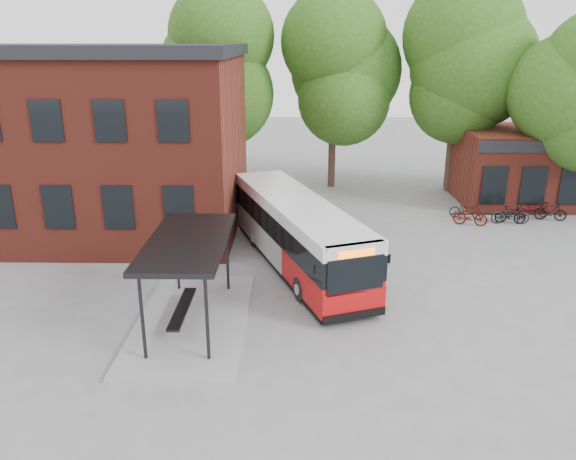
{
  "coord_description": "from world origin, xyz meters",
  "views": [
    {
      "loc": [
        -1.12,
        -17.21,
        8.7
      ],
      "look_at": [
        -1.45,
        2.49,
        2.0
      ],
      "focal_mm": 35.0,
      "sensor_mm": 36.0,
      "label": 1
    }
  ],
  "objects_px": {
    "bicycle_1": "(471,216)",
    "bicycle_6": "(534,209)",
    "bus_shelter": "(190,281)",
    "bicycle_4": "(510,215)",
    "bicycle_7": "(551,212)",
    "bicycle_3": "(510,215)",
    "bicycle_2": "(467,210)",
    "city_bus": "(297,234)"
  },
  "relations": [
    {
      "from": "bicycle_1",
      "to": "bicycle_6",
      "type": "height_order",
      "value": "bicycle_1"
    },
    {
      "from": "bicycle_7",
      "to": "bicycle_6",
      "type": "bearing_deg",
      "value": 66.76
    },
    {
      "from": "bus_shelter",
      "to": "bicycle_6",
      "type": "height_order",
      "value": "bus_shelter"
    },
    {
      "from": "bicycle_7",
      "to": "bicycle_4",
      "type": "bearing_deg",
      "value": 120.89
    },
    {
      "from": "city_bus",
      "to": "bicycle_4",
      "type": "xyz_separation_m",
      "value": [
        10.58,
        5.6,
        -0.88
      ]
    },
    {
      "from": "bicycle_1",
      "to": "bicycle_2",
      "type": "bearing_deg",
      "value": 9.27
    },
    {
      "from": "bicycle_6",
      "to": "bicycle_7",
      "type": "distance_m",
      "value": 0.82
    },
    {
      "from": "bus_shelter",
      "to": "bicycle_4",
      "type": "height_order",
      "value": "bus_shelter"
    },
    {
      "from": "bicycle_4",
      "to": "bicycle_2",
      "type": "bearing_deg",
      "value": 69.53
    },
    {
      "from": "bus_shelter",
      "to": "bicycle_1",
      "type": "bearing_deg",
      "value": 40.69
    },
    {
      "from": "bus_shelter",
      "to": "city_bus",
      "type": "xyz_separation_m",
      "value": [
        3.38,
        4.91,
        -0.08
      ]
    },
    {
      "from": "bicycle_2",
      "to": "bus_shelter",
      "type": "bearing_deg",
      "value": 151.94
    },
    {
      "from": "city_bus",
      "to": "bicycle_1",
      "type": "xyz_separation_m",
      "value": [
        8.54,
        5.34,
        -0.88
      ]
    },
    {
      "from": "bicycle_2",
      "to": "bicycle_6",
      "type": "height_order",
      "value": "bicycle_2"
    },
    {
      "from": "bicycle_1",
      "to": "bicycle_3",
      "type": "bearing_deg",
      "value": -64.26
    },
    {
      "from": "bicycle_3",
      "to": "bicycle_7",
      "type": "xyz_separation_m",
      "value": [
        2.21,
        0.53,
        0.02
      ]
    },
    {
      "from": "bicycle_4",
      "to": "bus_shelter",
      "type": "bearing_deg",
      "value": 130.63
    },
    {
      "from": "bicycle_7",
      "to": "bicycle_3",
      "type": "bearing_deg",
      "value": 118.93
    },
    {
      "from": "bicycle_1",
      "to": "bicycle_7",
      "type": "xyz_separation_m",
      "value": [
        4.29,
        0.88,
        -0.02
      ]
    },
    {
      "from": "bus_shelter",
      "to": "bicycle_4",
      "type": "bearing_deg",
      "value": 36.98
    },
    {
      "from": "bicycle_3",
      "to": "bicycle_4",
      "type": "distance_m",
      "value": 0.11
    },
    {
      "from": "bus_shelter",
      "to": "city_bus",
      "type": "distance_m",
      "value": 5.96
    },
    {
      "from": "city_bus",
      "to": "bicycle_6",
      "type": "distance_m",
      "value": 13.95
    },
    {
      "from": "city_bus",
      "to": "bicycle_6",
      "type": "xyz_separation_m",
      "value": [
        12.19,
        6.73,
        -0.93
      ]
    },
    {
      "from": "bicycle_3",
      "to": "bus_shelter",
      "type": "bearing_deg",
      "value": 136.31
    },
    {
      "from": "bicycle_7",
      "to": "city_bus",
      "type": "bearing_deg",
      "value": 131.39
    },
    {
      "from": "bicycle_1",
      "to": "bus_shelter",
      "type": "bearing_deg",
      "value": 146.79
    },
    {
      "from": "bicycle_3",
      "to": "bicycle_6",
      "type": "distance_m",
      "value": 1.88
    },
    {
      "from": "city_bus",
      "to": "bicycle_1",
      "type": "height_order",
      "value": "city_bus"
    },
    {
      "from": "bicycle_6",
      "to": "bicycle_1",
      "type": "bearing_deg",
      "value": 108.52
    },
    {
      "from": "city_bus",
      "to": "bicycle_4",
      "type": "relative_size",
      "value": 5.82
    },
    {
      "from": "bus_shelter",
      "to": "bicycle_7",
      "type": "xyz_separation_m",
      "value": [
        16.2,
        11.12,
        -0.99
      ]
    },
    {
      "from": "bus_shelter",
      "to": "bicycle_4",
      "type": "distance_m",
      "value": 17.49
    },
    {
      "from": "bicycle_4",
      "to": "bicycle_7",
      "type": "xyz_separation_m",
      "value": [
        2.25,
        0.62,
        -0.02
      ]
    },
    {
      "from": "bus_shelter",
      "to": "bicycle_7",
      "type": "distance_m",
      "value": 19.68
    },
    {
      "from": "city_bus",
      "to": "bicycle_3",
      "type": "xyz_separation_m",
      "value": [
        10.61,
        5.69,
        -0.93
      ]
    },
    {
      "from": "city_bus",
      "to": "bicycle_2",
      "type": "height_order",
      "value": "city_bus"
    },
    {
      "from": "bicycle_1",
      "to": "bicycle_7",
      "type": "relative_size",
      "value": 1.05
    },
    {
      "from": "bus_shelter",
      "to": "bicycle_2",
      "type": "relative_size",
      "value": 4.08
    },
    {
      "from": "bicycle_3",
      "to": "bicycle_4",
      "type": "xyz_separation_m",
      "value": [
        -0.04,
        -0.09,
        0.04
      ]
    },
    {
      "from": "city_bus",
      "to": "bicycle_3",
      "type": "distance_m",
      "value": 12.08
    },
    {
      "from": "city_bus",
      "to": "bicycle_7",
      "type": "relative_size",
      "value": 7.0
    }
  ]
}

